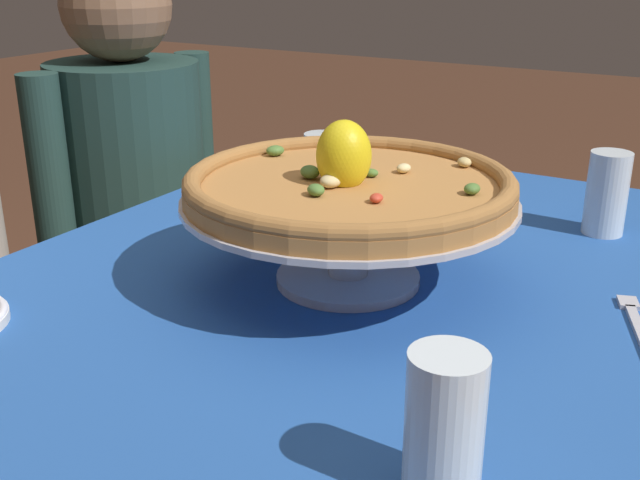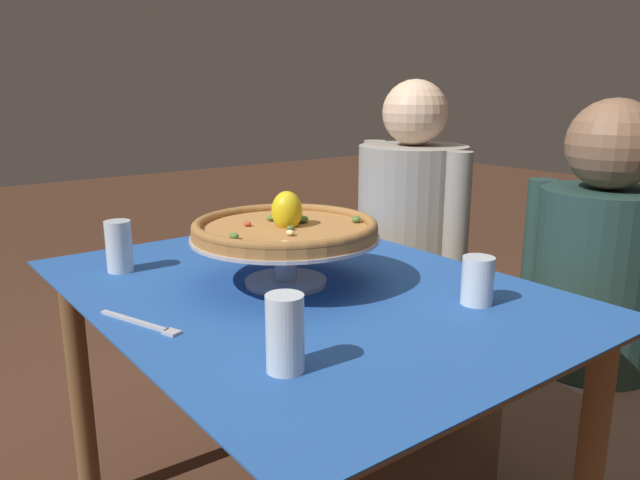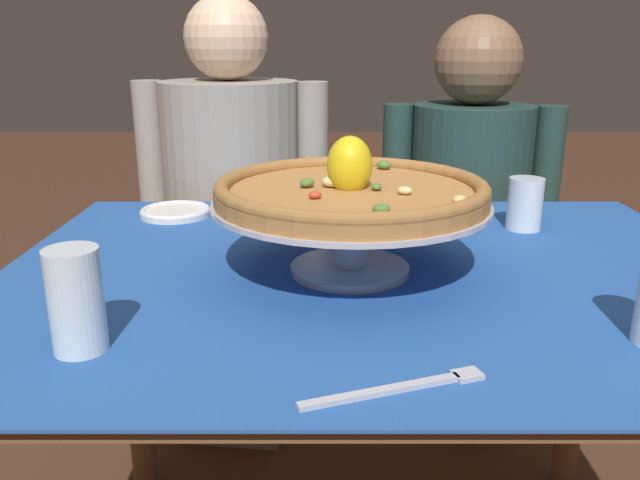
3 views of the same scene
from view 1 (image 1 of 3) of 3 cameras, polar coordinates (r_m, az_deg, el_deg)
The scene contains 8 objects.
dining_table at distance 1.13m, azimuth 2.15°, elevation -7.05°, with size 1.23×0.92×0.73m.
pizza_stand at distance 1.01m, azimuth 2.14°, elevation 1.39°, with size 0.44×0.44×0.12m.
pizza at distance 1.00m, azimuth 2.15°, elevation 4.21°, with size 0.43×0.43×0.10m.
water_glass_front_right at distance 1.28m, azimuth 20.37°, elevation 2.86°, with size 0.06×0.06×0.13m.
water_glass_back_right at distance 1.44m, azimuth 0.17°, elevation 5.58°, with size 0.07×0.07×0.10m.
water_glass_front_left at distance 0.65m, azimuth 9.13°, elevation -13.97°, with size 0.07×0.07×0.13m.
dinner_fork at distance 0.98m, azimuth 22.53°, elevation -6.24°, with size 0.21×0.09×0.01m.
diner_right at distance 1.80m, azimuth -13.44°, elevation 0.88°, with size 0.48×0.36×1.15m.
Camera 1 is at (-0.88, -0.47, 1.15)m, focal length 43.34 mm.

